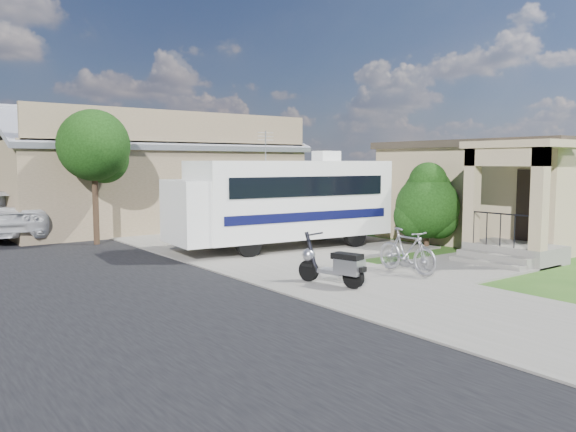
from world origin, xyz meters
TOP-DOWN VIEW (x-y plane):
  - ground at (0.00, 0.00)m, footprint 120.00×120.00m
  - sidewalk_slab at (-1.00, 10.00)m, footprint 4.00×80.00m
  - driveway_slab at (1.50, 4.50)m, footprint 7.00×6.00m
  - walk_slab at (3.00, -1.00)m, footprint 4.00×3.00m
  - house at (8.88, 1.43)m, footprint 9.47×7.80m
  - warehouse at (0.00, 13.97)m, footprint 12.50×8.40m
  - street_tree_a at (-3.70, 9.05)m, footprint 2.44×2.40m
  - street_tree_b at (-3.70, 19.05)m, footprint 2.44×2.40m
  - motorhome at (0.77, 4.45)m, footprint 7.45×2.90m
  - shrub at (4.83, 1.98)m, footprint 2.29×2.19m
  - scooter at (-1.65, -0.81)m, footprint 0.79×1.73m
  - bicycle at (0.72, -0.81)m, footprint 0.52×1.85m
  - pickup_truck at (-6.07, 12.92)m, footprint 3.77×6.62m
  - garden_hose at (3.78, -0.26)m, footprint 0.36×0.36m

SIDE VIEW (x-z plane):
  - ground at x=0.00m, z-range 0.00..0.00m
  - driveway_slab at x=1.50m, z-range 0.00..0.05m
  - walk_slab at x=3.00m, z-range 0.00..0.05m
  - sidewalk_slab at x=-1.00m, z-range 0.00..0.06m
  - garden_hose at x=3.78m, z-range 0.00..0.16m
  - scooter at x=-1.65m, z-range -0.07..1.09m
  - bicycle at x=0.72m, z-range 0.00..1.11m
  - pickup_truck at x=-6.07m, z-range 0.00..1.74m
  - shrub at x=4.83m, z-range 0.03..2.84m
  - motorhome at x=0.77m, z-range -0.26..3.47m
  - house at x=8.88m, z-range 0.00..3.55m
  - warehouse at x=0.00m, z-range -0.53..4.51m
  - street_tree_a at x=-3.70m, z-range 0.96..5.54m
  - street_tree_b at x=-3.70m, z-range 1.03..5.76m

